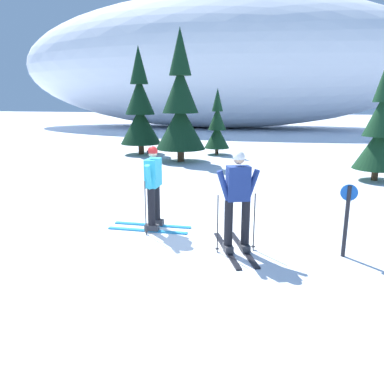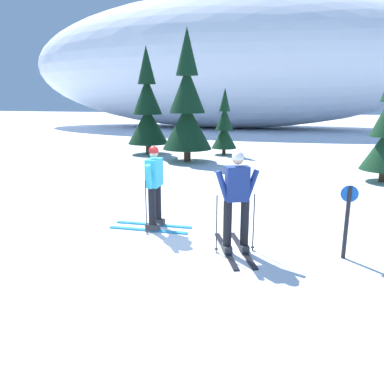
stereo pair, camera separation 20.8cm
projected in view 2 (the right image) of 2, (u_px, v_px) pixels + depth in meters
name	position (u px, v px, depth m)	size (l,w,h in m)	color
ground_plane	(172.00, 240.00, 7.34)	(120.00, 120.00, 0.00)	white
skier_cyan_jacket	(154.00, 186.00, 7.77)	(1.70, 0.83, 1.74)	#2893CC
skier_navy_jacket	(237.00, 201.00, 6.52)	(1.00, 1.71, 1.81)	black
pine_tree_far_left	(147.00, 110.00, 18.07)	(1.94, 1.94, 5.02)	#47301E
pine_tree_center_left	(187.00, 107.00, 15.82)	(2.10, 2.10, 5.44)	#47301E
pine_tree_center_right	(224.00, 127.00, 18.02)	(1.21, 1.21, 3.12)	#47301E
snow_ridge_background	(225.00, 63.00, 33.41)	(36.45, 14.57, 11.26)	white
trail_marker_post	(347.00, 217.00, 6.34)	(0.28, 0.07, 1.28)	black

